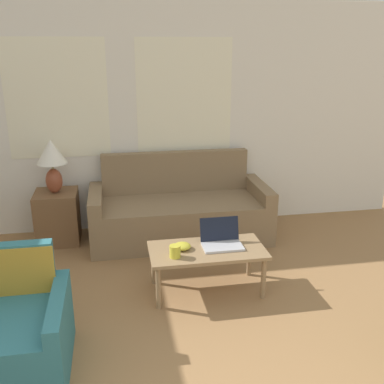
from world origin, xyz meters
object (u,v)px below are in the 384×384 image
snack_bowl (182,246)px  laptop (221,240)px  table_lamp (52,159)px  armchair (15,335)px  cup_navy (175,251)px  coffee_table (207,254)px  couch (179,213)px

snack_bowl → laptop: bearing=2.8°
laptop → table_lamp: bearing=140.3°
armchair → cup_navy: size_ratio=7.45×
coffee_table → table_lamp: bearing=136.5°
laptop → cup_navy: laptop is taller
couch → snack_bowl: bearing=-97.3°
coffee_table → cup_navy: size_ratio=9.49×
table_lamp → cup_navy: table_lamp is taller
armchair → snack_bowl: size_ratio=5.21×
laptop → cup_navy: size_ratio=3.30×
couch → snack_bowl: size_ratio=12.99×
armchair → cup_navy: bearing=28.7°
armchair → snack_bowl: (1.27, 0.79, 0.18)m
snack_bowl → couch: bearing=82.7°
laptop → coffee_table: bearing=-159.9°
armchair → table_lamp: bearing=88.2°
coffee_table → snack_bowl: bearing=171.1°
couch → cup_navy: size_ratio=18.58×
armchair → table_lamp: table_lamp is taller
table_lamp → laptop: size_ratio=1.67×
table_lamp → cup_navy: (1.12, -1.46, -0.49)m
armchair → coffee_table: 1.67m
snack_bowl → armchair: bearing=-148.0°
laptop → cup_navy: (-0.44, -0.16, 0.00)m
laptop → couch: bearing=99.6°
cup_navy → snack_bowl: size_ratio=0.70×
couch → table_lamp: size_ratio=3.38×
couch → table_lamp: 1.52m
armchair → laptop: 1.83m
armchair → snack_bowl: 1.51m
coffee_table → laptop: (0.14, 0.05, 0.10)m
table_lamp → coffee_table: 2.04m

